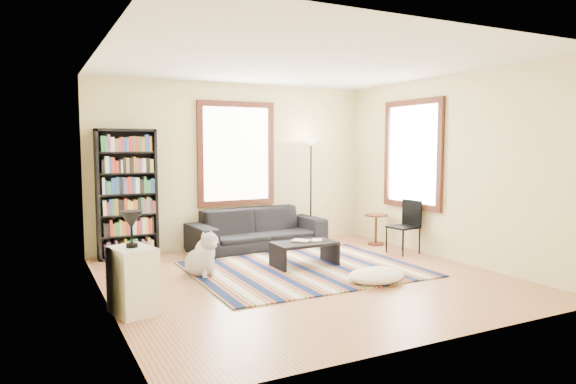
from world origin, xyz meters
name	(u,v)px	position (x,y,z in m)	size (l,w,h in m)	color
floor	(305,281)	(0.00, 0.00, -0.05)	(5.00, 5.00, 0.10)	tan
ceiling	(306,59)	(0.00, 0.00, 2.85)	(5.00, 5.00, 0.10)	white
wall_back	(235,165)	(0.00, 2.55, 1.40)	(5.00, 0.10, 2.80)	beige
wall_front	(448,186)	(0.00, -2.55, 1.40)	(5.00, 0.10, 2.80)	beige
wall_left	(99,178)	(-2.55, 0.00, 1.40)	(0.10, 5.00, 2.80)	beige
wall_right	(451,168)	(2.55, 0.00, 1.40)	(0.10, 5.00, 2.80)	beige
window_back	(236,154)	(0.00, 2.47, 1.60)	(1.20, 0.06, 1.60)	white
window_right	(413,154)	(2.47, 0.80, 1.60)	(0.06, 1.20, 1.60)	white
rug	(304,269)	(0.20, 0.38, 0.01)	(3.08, 2.47, 0.02)	#0C1B40
sofa	(258,229)	(0.21, 2.05, 0.34)	(0.90, 2.31, 0.67)	black
bookshelf	(127,194)	(-1.87, 2.32, 1.00)	(0.90, 0.30, 2.00)	black
coffee_table	(304,254)	(0.29, 0.54, 0.18)	(0.90, 0.50, 0.36)	black
book_a	(298,242)	(0.19, 0.54, 0.37)	(0.25, 0.18, 0.02)	beige
book_b	(312,240)	(0.44, 0.59, 0.37)	(0.15, 0.20, 0.02)	beige
floor_cushion	(376,276)	(0.68, -0.65, 0.10)	(0.77, 0.58, 0.19)	white
floor_lamp	(311,191)	(1.30, 2.15, 0.93)	(0.30, 0.30, 1.86)	black
side_table	(376,229)	(2.20, 1.41, 0.27)	(0.40, 0.40, 0.54)	#471B11
folding_chair	(403,227)	(2.15, 0.61, 0.43)	(0.42, 0.40, 0.86)	black
white_cabinet	(133,281)	(-2.30, -0.46, 0.35)	(0.38, 0.50, 0.70)	white
table_lamp	(132,229)	(-2.30, -0.46, 0.89)	(0.24, 0.24, 0.38)	black
dog	(199,254)	(-1.22, 0.72, 0.30)	(0.43, 0.61, 0.61)	silver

